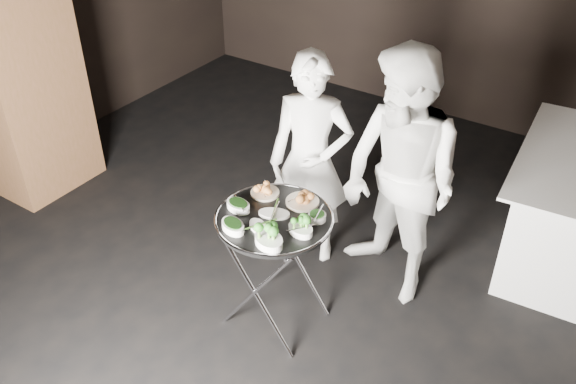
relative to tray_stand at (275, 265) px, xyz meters
The scene contains 15 objects.
floor 0.53m from the tray_stand, 164.22° to the right, with size 6.00×7.00×0.05m, color black.
tray_stand is the anchor object (origin of this frame).
serving_tray 0.37m from the tray_stand, 165.96° to the right, with size 0.72×0.72×0.04m.
potato_plate_a 0.48m from the tray_stand, 138.02° to the left, with size 0.18×0.18×0.07m.
potato_plate_b 0.47m from the tray_stand, 73.53° to the left, with size 0.21×0.21×0.08m.
greens_bowl 0.49m from the tray_stand, 28.07° to the left, with size 0.11×0.11×0.06m.
asparagus_plate_a 0.40m from the tray_stand, 123.97° to the left, with size 0.22×0.17×0.04m.
asparagus_plate_b 0.42m from the tray_stand, 96.62° to the right, with size 0.19×0.16×0.03m.
spinach_bowl_a 0.48m from the tray_stand, 167.02° to the right, with size 0.18×0.13×0.07m.
spinach_bowl_b 0.49m from the tray_stand, 119.62° to the right, with size 0.20×0.16×0.07m.
broccoli_bowl_a 0.47m from the tray_stand, ahead, with size 0.18×0.15×0.07m.
broccoli_bowl_b 0.49m from the tray_stand, 62.08° to the right, with size 0.23×0.20×0.08m.
serving_utensils 0.44m from the tray_stand, 76.29° to the left, with size 0.57×0.42×0.01m.
waiter_left 0.82m from the tray_stand, 104.86° to the left, with size 0.58×0.38×1.60m, color white.
waiter_right 0.97m from the tray_stand, 56.63° to the left, with size 0.86×0.67×1.77m, color white.
Camera 1 is at (1.85, -2.32, 3.06)m, focal length 38.00 mm.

